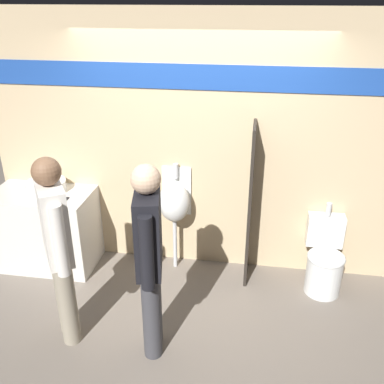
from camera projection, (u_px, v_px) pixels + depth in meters
ground_plane at (189, 290)px, 4.43m from camera, size 16.00×16.00×0.00m
display_wall at (199, 147)px, 4.39m from camera, size 4.47×0.07×2.70m
sink_counter at (46, 229)px, 4.72m from camera, size 1.07×0.62×0.87m
sink_basin at (46, 186)px, 4.56m from camera, size 0.42×0.42×0.26m
cell_phone at (63, 200)px, 4.38m from camera, size 0.07×0.14×0.01m
divider_near_counter at (250, 206)px, 4.32m from camera, size 0.03×0.41×1.70m
urinal_near_counter at (174, 202)px, 4.50m from camera, size 0.33×0.31×1.19m
toilet at (324, 262)px, 4.36m from camera, size 0.38×0.54×0.89m
person_in_vest at (149, 255)px, 3.34m from camera, size 0.27×0.58×1.70m
person_with_lanyard at (58, 245)px, 3.47m from camera, size 0.39×0.51×1.70m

